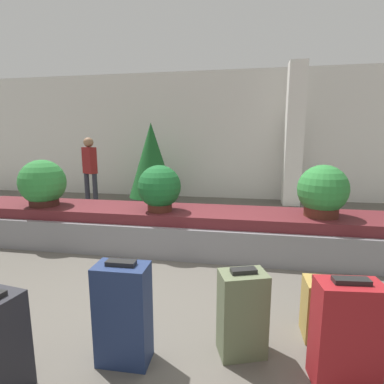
{
  "coord_description": "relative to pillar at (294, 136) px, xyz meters",
  "views": [
    {
      "loc": [
        0.73,
        -2.45,
        1.53
      ],
      "look_at": [
        0.0,
        1.52,
        0.81
      ],
      "focal_mm": 28.0,
      "sensor_mm": 36.0,
      "label": 1
    }
  ],
  "objects": [
    {
      "name": "potted_plant_2",
      "position": [
        -0.09,
        -3.3,
        -0.72
      ],
      "size": [
        0.62,
        0.62,
        0.66
      ],
      "color": "#4C2319",
      "rests_on": "carousel"
    },
    {
      "name": "suitcase_0",
      "position": [
        -1.04,
        -5.26,
        -1.29
      ],
      "size": [
        0.38,
        0.31,
        0.65
      ],
      "rotation": [
        0.0,
        0.0,
        0.34
      ],
      "color": "#5B6647",
      "rests_on": "ground_plane"
    },
    {
      "name": "potted_plant_0",
      "position": [
        -2.19,
        -3.4,
        -0.73
      ],
      "size": [
        0.58,
        0.58,
        0.63
      ],
      "color": "#4C2319",
      "rests_on": "carousel"
    },
    {
      "name": "traveler_0",
      "position": [
        -4.56,
        -0.94,
        -0.68
      ],
      "size": [
        0.37,
        0.31,
        1.56
      ],
      "rotation": [
        0.0,
        0.0,
        -0.48
      ],
      "color": "#282833",
      "rests_on": "ground_plane"
    },
    {
      "name": "suitcase_6",
      "position": [
        -0.4,
        -5.42,
        -1.26
      ],
      "size": [
        0.4,
        0.25,
        0.71
      ],
      "rotation": [
        0.0,
        0.0,
        0.11
      ],
      "color": "maroon",
      "rests_on": "ground_plane"
    },
    {
      "name": "potted_plant_1",
      "position": [
        -3.95,
        -3.39,
        -0.71
      ],
      "size": [
        0.66,
        0.66,
        0.68
      ],
      "color": "#381914",
      "rests_on": "carousel"
    },
    {
      "name": "suitcase_2",
      "position": [
        -1.83,
        -5.48,
        -1.24
      ],
      "size": [
        0.36,
        0.22,
        0.74
      ],
      "rotation": [
        0.0,
        0.0,
        0.03
      ],
      "color": "navy",
      "rests_on": "ground_plane"
    },
    {
      "name": "decorated_tree",
      "position": [
        -3.23,
        -0.52,
        -0.56
      ],
      "size": [
        1.07,
        1.07,
        1.9
      ],
      "color": "#4C331E",
      "rests_on": "ground_plane"
    },
    {
      "name": "back_wall",
      "position": [
        -1.77,
        0.54,
        0.0
      ],
      "size": [
        18.0,
        0.06,
        3.2
      ],
      "color": "silver",
      "rests_on": "ground_plane"
    },
    {
      "name": "pillar",
      "position": [
        0.0,
        0.0,
        0.0
      ],
      "size": [
        0.39,
        0.39,
        3.2
      ],
      "color": "silver",
      "rests_on": "ground_plane"
    },
    {
      "name": "ground_plane",
      "position": [
        -1.77,
        -4.77,
        -1.6
      ],
      "size": [
        18.0,
        18.0,
        0.0
      ],
      "primitive_type": "plane",
      "color": "#59544C"
    },
    {
      "name": "suitcase_5",
      "position": [
        -0.45,
        -4.96,
        -1.37
      ],
      "size": [
        0.25,
        0.26,
        0.49
      ],
      "rotation": [
        0.0,
        0.0,
        0.02
      ],
      "color": "#A3843D",
      "rests_on": "ground_plane"
    },
    {
      "name": "carousel",
      "position": [
        -1.77,
        -3.25,
        -1.33
      ],
      "size": [
        7.08,
        0.99,
        0.56
      ],
      "color": "gray",
      "rests_on": "ground_plane"
    }
  ]
}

